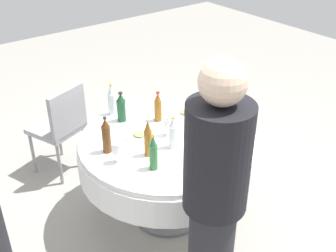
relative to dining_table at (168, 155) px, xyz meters
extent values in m
plane|color=gray|center=(0.00, 0.00, -0.59)|extent=(10.00, 10.00, 0.00)
cylinder|color=white|center=(0.00, 0.00, 0.13)|extent=(1.32, 1.32, 0.04)
cylinder|color=white|center=(0.00, 0.00, 0.00)|extent=(1.35, 1.35, 0.22)
cylinder|color=slate|center=(0.00, 0.00, -0.35)|extent=(0.14, 0.14, 0.48)
cylinder|color=slate|center=(0.00, 0.00, -0.58)|extent=(0.56, 0.56, 0.03)
cylinder|color=#2D6B38|center=(-0.24, 0.31, 0.24)|extent=(0.06, 0.06, 0.18)
cone|color=#2D6B38|center=(-0.24, 0.31, 0.37)|extent=(0.05, 0.05, 0.07)
cylinder|color=gold|center=(-0.24, 0.31, 0.41)|extent=(0.02, 0.02, 0.01)
cylinder|color=#8C5619|center=(-0.09, 0.24, 0.25)|extent=(0.06, 0.06, 0.19)
cone|color=#8C5619|center=(-0.09, 0.24, 0.38)|extent=(0.05, 0.05, 0.08)
cylinder|color=silver|center=(-0.09, 0.24, 0.43)|extent=(0.02, 0.02, 0.01)
cylinder|color=#194728|center=(0.43, 0.13, 0.24)|extent=(0.07, 0.07, 0.18)
cone|color=#194728|center=(0.43, 0.13, 0.35)|extent=(0.06, 0.06, 0.06)
cylinder|color=black|center=(0.43, 0.13, 0.39)|extent=(0.03, 0.03, 0.01)
cylinder|color=silver|center=(0.57, 0.13, 0.24)|extent=(0.06, 0.06, 0.18)
cone|color=silver|center=(0.57, 0.13, 0.37)|extent=(0.05, 0.05, 0.08)
cylinder|color=gold|center=(0.57, 0.13, 0.41)|extent=(0.02, 0.02, 0.01)
cylinder|color=silver|center=(-0.12, 0.05, 0.24)|extent=(0.06, 0.06, 0.17)
cone|color=silver|center=(-0.12, 0.05, 0.35)|extent=(0.06, 0.06, 0.06)
cylinder|color=gold|center=(-0.12, 0.05, 0.39)|extent=(0.02, 0.02, 0.01)
cylinder|color=#8C5619|center=(0.26, -0.10, 0.23)|extent=(0.06, 0.06, 0.17)
cone|color=#8C5619|center=(0.26, -0.10, 0.35)|extent=(0.05, 0.05, 0.07)
cylinder|color=red|center=(0.26, -0.10, 0.39)|extent=(0.03, 0.03, 0.01)
cylinder|color=#593314|center=(0.12, 0.45, 0.25)|extent=(0.06, 0.06, 0.21)
cone|color=#593314|center=(0.12, 0.45, 0.38)|extent=(0.06, 0.06, 0.06)
cylinder|color=black|center=(0.12, 0.45, 0.42)|extent=(0.02, 0.02, 0.01)
cylinder|color=white|center=(0.10, -0.50, 0.15)|extent=(0.06, 0.06, 0.00)
cylinder|color=white|center=(0.10, -0.50, 0.20)|extent=(0.01, 0.01, 0.08)
cylinder|color=white|center=(0.10, -0.50, 0.27)|extent=(0.06, 0.06, 0.06)
cylinder|color=white|center=(-0.10, -0.27, 0.15)|extent=(0.06, 0.06, 0.00)
cylinder|color=white|center=(-0.10, -0.27, 0.19)|extent=(0.01, 0.01, 0.07)
cylinder|color=white|center=(-0.10, -0.27, 0.26)|extent=(0.07, 0.07, 0.07)
cylinder|color=white|center=(0.03, -0.02, 0.15)|extent=(0.06, 0.06, 0.00)
cylinder|color=white|center=(0.03, -0.02, 0.19)|extent=(0.01, 0.01, 0.08)
cylinder|color=white|center=(0.03, -0.02, 0.27)|extent=(0.07, 0.07, 0.08)
cylinder|color=maroon|center=(0.03, -0.02, 0.25)|extent=(0.06, 0.06, 0.03)
cylinder|color=white|center=(-0.03, 0.46, 0.15)|extent=(0.06, 0.06, 0.00)
cylinder|color=white|center=(-0.03, 0.46, 0.19)|extent=(0.01, 0.01, 0.07)
cylinder|color=white|center=(-0.03, 0.46, 0.26)|extent=(0.06, 0.06, 0.08)
cylinder|color=maroon|center=(-0.03, 0.46, 0.24)|extent=(0.05, 0.05, 0.03)
cylinder|color=white|center=(0.20, -0.32, 0.16)|extent=(0.20, 0.20, 0.02)
ellipsoid|color=#8C9E59|center=(0.20, -0.32, 0.18)|extent=(0.09, 0.08, 0.02)
cylinder|color=white|center=(0.14, 0.16, 0.16)|extent=(0.21, 0.21, 0.02)
ellipsoid|color=#8C9E59|center=(0.14, 0.16, 0.18)|extent=(0.09, 0.08, 0.02)
cylinder|color=white|center=(-0.39, -0.11, 0.16)|extent=(0.25, 0.25, 0.02)
ellipsoid|color=tan|center=(-0.39, -0.11, 0.18)|extent=(0.11, 0.10, 0.02)
cube|color=silver|center=(-0.39, 0.24, 0.15)|extent=(0.05, 0.18, 0.00)
cube|color=silver|center=(0.49, -0.15, 0.15)|extent=(0.18, 0.06, 0.00)
cube|color=silver|center=(-0.10, -0.49, 0.15)|extent=(0.18, 0.06, 0.00)
cylinder|color=black|center=(-0.88, 0.37, 0.61)|extent=(0.34, 0.34, 0.60)
sphere|color=beige|center=(-0.88, 0.37, 1.02)|extent=(0.23, 0.23, 0.23)
cube|color=#99999E|center=(1.13, 0.41, -0.14)|extent=(0.51, 0.51, 0.04)
cube|color=#99999E|center=(0.96, 0.35, 0.07)|extent=(0.18, 0.39, 0.42)
cylinder|color=gray|center=(1.34, 0.31, -0.38)|extent=(0.03, 0.03, 0.43)
cylinder|color=gray|center=(1.23, 0.63, -0.38)|extent=(0.03, 0.03, 0.43)
cylinder|color=gray|center=(1.02, 0.19, -0.38)|extent=(0.03, 0.03, 0.43)
cylinder|color=gray|center=(0.91, 0.51, -0.38)|extent=(0.03, 0.03, 0.43)
camera|label=1|loc=(-2.09, 1.62, 1.80)|focal=44.98mm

